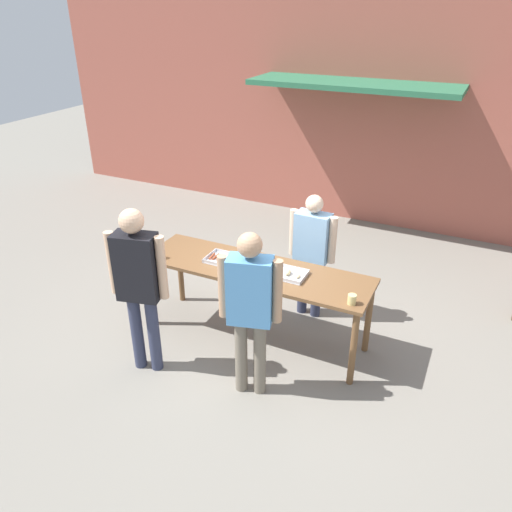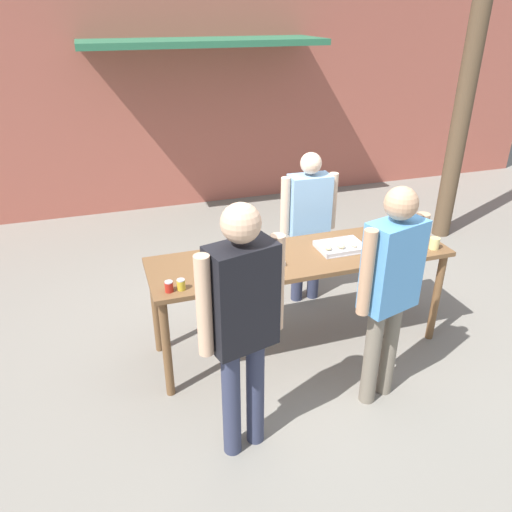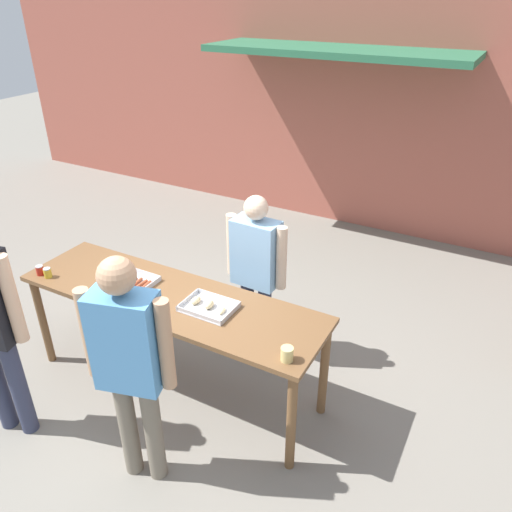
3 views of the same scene
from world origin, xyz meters
name	(u,v)px [view 3 (image 3 of 3)]	position (x,y,z in m)	size (l,w,h in m)	color
ground_plane	(178,383)	(0.00, 0.00, 0.00)	(24.00, 24.00, 0.00)	gray
building_facade_back	(350,59)	(0.00, 3.98, 2.26)	(12.00, 1.11, 4.50)	#A85647
serving_table	(170,307)	(0.00, 0.00, 0.82)	(2.59, 0.74, 0.93)	brown
food_tray_sausages	(131,282)	(-0.40, 0.00, 0.94)	(0.40, 0.31, 0.04)	silver
food_tray_buns	(208,306)	(0.37, 0.01, 0.94)	(0.40, 0.29, 0.06)	silver
condiment_jar_mustard	(40,270)	(-1.17, -0.26, 0.97)	(0.06, 0.06, 0.09)	#B22319
condiment_jar_ketchup	(48,273)	(-1.08, -0.26, 0.97)	(0.06, 0.06, 0.09)	gold
beer_cup	(287,354)	(1.15, -0.25, 0.98)	(0.09, 0.09, 0.10)	#DBC67A
person_server_behind_table	(256,265)	(0.39, 0.73, 0.95)	(0.59, 0.24, 1.59)	#333851
person_customer_with_cup	(129,357)	(0.34, -0.84, 1.06)	(0.59, 0.33, 1.77)	#756B5B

